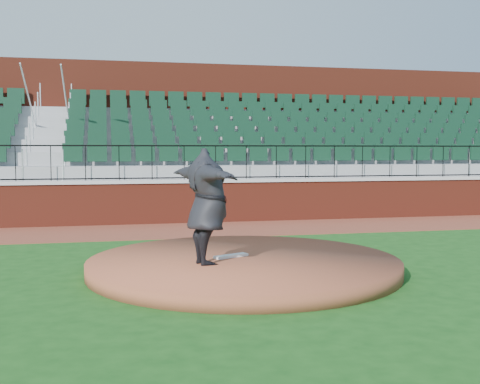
# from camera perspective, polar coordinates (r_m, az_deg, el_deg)

# --- Properties ---
(ground) EXTENTS (90.00, 90.00, 0.00)m
(ground) POSITION_cam_1_polar(r_m,az_deg,el_deg) (11.14, 1.69, -7.22)
(ground) COLOR #154714
(ground) RESTS_ON ground
(warning_track) EXTENTS (34.00, 3.20, 0.01)m
(warning_track) POSITION_cam_1_polar(r_m,az_deg,el_deg) (16.36, -2.98, -3.57)
(warning_track) COLOR brown
(warning_track) RESTS_ON ground
(field_wall) EXTENTS (34.00, 0.35, 1.20)m
(field_wall) POSITION_cam_1_polar(r_m,az_deg,el_deg) (17.86, -3.84, -1.01)
(field_wall) COLOR maroon
(field_wall) RESTS_ON ground
(wall_cap) EXTENTS (34.00, 0.45, 0.10)m
(wall_cap) POSITION_cam_1_polar(r_m,az_deg,el_deg) (17.82, -3.85, 1.07)
(wall_cap) COLOR #B7B7B7
(wall_cap) RESTS_ON field_wall
(wall_railing) EXTENTS (34.00, 0.05, 1.00)m
(wall_railing) POSITION_cam_1_polar(r_m,az_deg,el_deg) (17.80, -3.86, 2.84)
(wall_railing) COLOR black
(wall_railing) RESTS_ON wall_cap
(seating_stands) EXTENTS (34.00, 5.10, 4.60)m
(seating_stands) POSITION_cam_1_polar(r_m,az_deg,el_deg) (20.49, -5.02, 4.39)
(seating_stands) COLOR gray
(seating_stands) RESTS_ON ground
(concourse_wall) EXTENTS (34.00, 0.50, 5.50)m
(concourse_wall) POSITION_cam_1_polar(r_m,az_deg,el_deg) (23.28, -5.94, 5.46)
(concourse_wall) COLOR maroon
(concourse_wall) RESTS_ON ground
(pitchers_mound) EXTENTS (5.54, 5.54, 0.25)m
(pitchers_mound) POSITION_cam_1_polar(r_m,az_deg,el_deg) (10.70, 0.36, -7.02)
(pitchers_mound) COLOR brown
(pitchers_mound) RESTS_ON ground
(pitching_rubber) EXTENTS (0.68, 0.42, 0.04)m
(pitching_rubber) POSITION_cam_1_polar(r_m,az_deg,el_deg) (10.76, -0.88, -6.15)
(pitching_rubber) COLOR silver
(pitching_rubber) RESTS_ON pitchers_mound
(pitcher) EXTENTS (1.20, 2.49, 1.96)m
(pitcher) POSITION_cam_1_polar(r_m,az_deg,el_deg) (9.98, -3.20, -1.42)
(pitcher) COLOR black
(pitcher) RESTS_ON pitchers_mound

